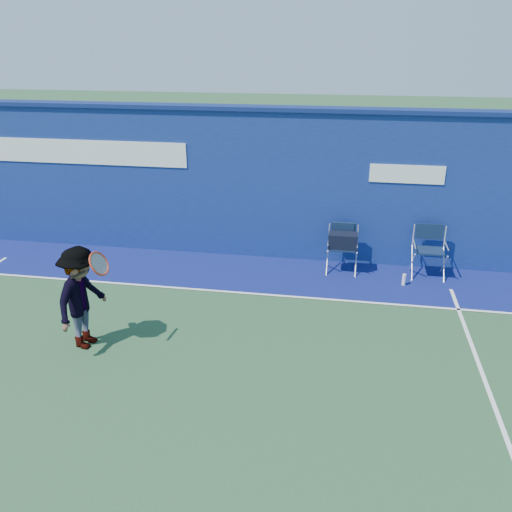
% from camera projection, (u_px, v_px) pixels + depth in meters
% --- Properties ---
extents(ground, '(80.00, 80.00, 0.00)m').
position_uv_depth(ground, '(139.00, 396.00, 7.03)').
color(ground, '#284C2C').
rests_on(ground, ground).
extents(stadium_wall, '(24.00, 0.50, 3.08)m').
position_uv_depth(stadium_wall, '(225.00, 181.00, 11.19)').
color(stadium_wall, navy).
rests_on(stadium_wall, ground).
extents(out_of_bounds_strip, '(24.00, 1.80, 0.01)m').
position_uv_depth(out_of_bounds_strip, '(215.00, 271.00, 10.77)').
color(out_of_bounds_strip, navy).
rests_on(out_of_bounds_strip, ground).
extents(court_lines, '(24.00, 12.00, 0.01)m').
position_uv_depth(court_lines, '(155.00, 369.00, 7.57)').
color(court_lines, white).
rests_on(court_lines, out_of_bounds_strip).
extents(directors_chair_left, '(0.56, 0.52, 0.94)m').
position_uv_depth(directors_chair_left, '(342.00, 253.00, 10.61)').
color(directors_chair_left, silver).
rests_on(directors_chair_left, ground).
extents(directors_chair_right, '(0.59, 0.53, 0.99)m').
position_uv_depth(directors_chair_right, '(428.00, 261.00, 10.43)').
color(directors_chair_right, silver).
rests_on(directors_chair_right, ground).
extents(water_bottle, '(0.07, 0.07, 0.22)m').
position_uv_depth(water_bottle, '(404.00, 280.00, 10.12)').
color(water_bottle, white).
rests_on(water_bottle, ground).
extents(tennis_player, '(0.89, 1.09, 1.58)m').
position_uv_depth(tennis_player, '(82.00, 298.00, 7.91)').
color(tennis_player, '#EA4738').
rests_on(tennis_player, ground).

